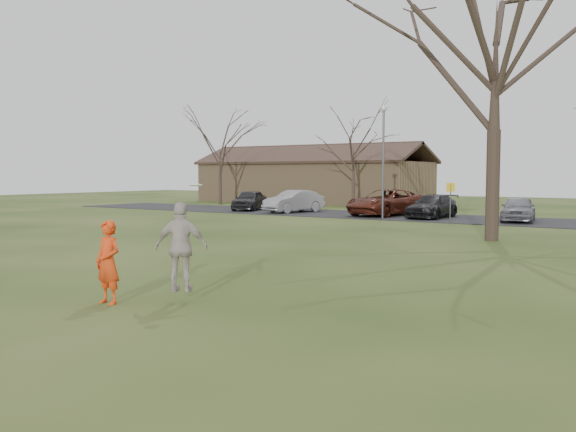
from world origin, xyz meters
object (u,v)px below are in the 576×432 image
object	(u,v)px
car_4	(518,209)
catching_play	(182,247)
player_defender	(108,262)
building	(313,180)
car_0	(250,200)
car_3	(432,206)
car_1	(294,201)
car_2	(386,202)
big_tree	(496,54)
lamp_post	(383,148)

from	to	relation	value
car_4	catching_play	size ratio (longest dim) A/B	1.86
player_defender	building	size ratio (longest dim) A/B	0.08
car_4	building	bearing A→B (deg)	138.05
car_0	car_3	size ratio (longest dim) A/B	0.91
car_1	car_3	distance (m)	9.26
building	car_2	bearing A→B (deg)	-44.57
car_4	car_1	bearing A→B (deg)	171.37
car_0	car_1	bearing A→B (deg)	-23.31
building	big_tree	size ratio (longest dim) A/B	1.47
car_1	car_2	size ratio (longest dim) A/B	0.77
car_0	car_2	distance (m)	10.01
car_0	car_3	world-z (taller)	car_0
car_1	car_2	distance (m)	6.26
car_3	building	xyz separation A→B (m)	(-16.01, 13.22, 1.24)
car_0	car_4	distance (m)	17.74
car_2	catching_play	size ratio (longest dim) A/B	2.64
car_3	car_4	distance (m)	4.71
car_0	building	distance (m)	13.60
car_1	building	distance (m)	15.09
player_defender	catching_play	distance (m)	1.46
building	lamp_post	xyz separation A→B (m)	(14.00, -15.50, 2.04)
catching_play	big_tree	bearing A→B (deg)	82.48
car_3	building	bearing A→B (deg)	141.04
player_defender	lamp_post	xyz separation A→B (m)	(-4.87, 23.15, 3.15)
car_0	car_3	xyz separation A→B (m)	(13.03, -0.01, -0.05)
lamp_post	catching_play	bearing A→B (deg)	-74.86
car_1	building	xyz separation A→B (m)	(-6.76, 13.44, 1.18)
car_0	big_tree	world-z (taller)	big_tree
car_1	car_2	bearing A→B (deg)	18.69
car_1	lamp_post	size ratio (longest dim) A/B	0.69
car_2	player_defender	bearing A→B (deg)	-65.18
car_3	big_tree	xyz separation A→B (m)	(5.99, -9.78, 6.31)
car_1	catching_play	size ratio (longest dim) A/B	2.03
big_tree	player_defender	bearing A→B (deg)	-101.30
car_4	catching_play	xyz separation A→B (m)	(-0.68, -24.55, 0.40)
car_0	catching_play	distance (m)	29.95
car_3	catching_play	bearing A→B (deg)	-80.11
catching_play	building	distance (m)	42.81
player_defender	car_1	distance (m)	27.97
car_3	car_0	bearing A→B (deg)	-179.46
car_0	car_4	xyz separation A→B (m)	(17.74, -0.07, -0.02)
car_4	big_tree	xyz separation A→B (m)	(1.27, -9.72, 6.29)
player_defender	car_4	xyz separation A→B (m)	(1.85, 25.38, -0.11)
car_0	catching_play	world-z (taller)	catching_play
car_4	big_tree	bearing A→B (deg)	-91.84
player_defender	car_3	xyz separation A→B (m)	(-2.86, 25.43, -0.13)
player_defender	big_tree	size ratio (longest dim) A/B	0.12
car_1	car_0	bearing A→B (deg)	-170.75
player_defender	car_0	bearing A→B (deg)	122.64
lamp_post	car_1	bearing A→B (deg)	164.13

